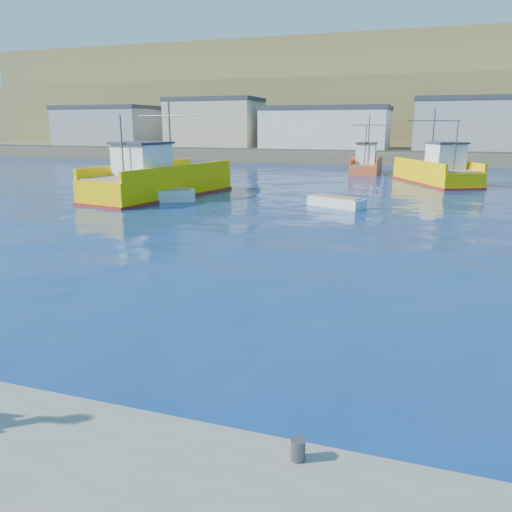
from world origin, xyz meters
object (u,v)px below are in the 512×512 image
(skiff_left, at_px, (160,197))
(skiff_mid, at_px, (336,203))
(trawler_yellow_a, at_px, (158,181))
(trawler_yellow_b, at_px, (437,172))
(boat_orange, at_px, (366,164))

(skiff_left, relative_size, skiff_mid, 1.22)
(trawler_yellow_a, bearing_deg, trawler_yellow_b, 38.53)
(skiff_left, bearing_deg, boat_orange, 67.29)
(trawler_yellow_b, xyz_separation_m, skiff_mid, (-6.08, -15.64, -0.73))
(trawler_yellow_a, relative_size, boat_orange, 1.74)
(skiff_left, xyz_separation_m, skiff_mid, (11.52, 1.36, -0.06))
(boat_orange, bearing_deg, skiff_left, -112.71)
(trawler_yellow_a, bearing_deg, skiff_mid, -2.95)
(trawler_yellow_b, distance_m, skiff_left, 24.48)
(trawler_yellow_b, height_order, skiff_left, trawler_yellow_b)
(trawler_yellow_a, distance_m, trawler_yellow_b, 24.05)
(skiff_left, height_order, skiff_mid, skiff_left)
(trawler_yellow_b, bearing_deg, skiff_left, -135.98)
(boat_orange, xyz_separation_m, skiff_mid, (0.88, -24.04, -0.74))
(trawler_yellow_a, xyz_separation_m, trawler_yellow_b, (18.82, 14.98, -0.11))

